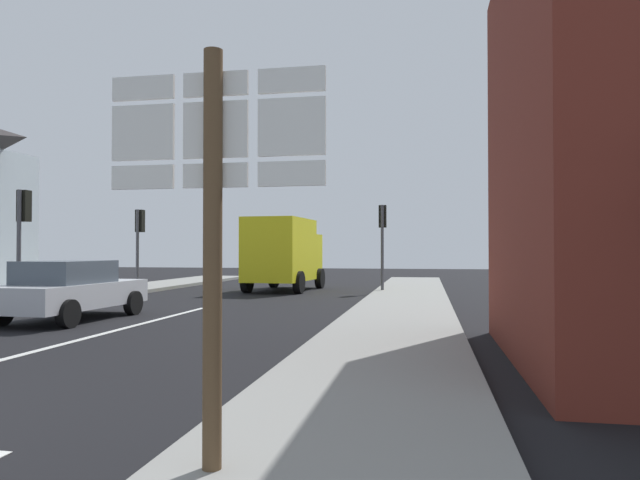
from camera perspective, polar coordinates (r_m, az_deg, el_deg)
ground_plane at (r=15.81m, az=-14.20°, el=-7.26°), size 80.00×80.00×0.00m
sidewalk_right at (r=12.41m, az=7.39°, el=-8.68°), size 2.76×44.00×0.14m
lane_centre_stripe at (r=12.32m, az=-22.10°, el=-8.97°), size 0.16×12.00×0.01m
sedan_far at (r=15.52m, az=-23.43°, el=-4.50°), size 2.09×4.26×1.47m
delivery_truck at (r=24.64m, az=-3.59°, el=-1.20°), size 2.75×5.13×3.05m
route_sign_post at (r=4.31m, az=-10.46°, el=2.69°), size 1.66×0.14×3.20m
traffic_light_far_left at (r=24.29m, az=-17.43°, el=0.82°), size 0.30×0.49×3.36m
traffic_light_far_right at (r=23.36m, az=6.20°, el=1.19°), size 0.30×0.49×3.55m
traffic_light_near_left at (r=18.56m, az=-27.33°, el=1.65°), size 0.30×0.49×3.45m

